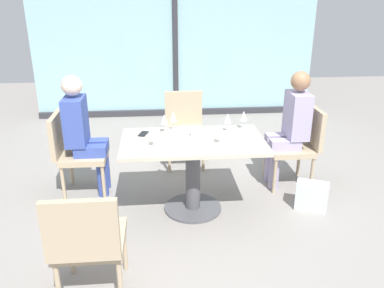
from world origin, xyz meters
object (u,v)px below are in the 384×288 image
chair_far_left (74,149)px  wine_glass_0 (164,120)px  person_far_right (291,124)px  person_far_left (83,130)px  chair_far_right (299,142)px  handbag_0 (311,196)px  dining_table_main (193,159)px  wine_glass_3 (220,130)px  wine_glass_4 (173,117)px  coffee_cup (195,132)px  chair_front_left (88,239)px  wine_glass_2 (244,116)px  cell_phone_on_table (143,134)px  chair_near_window (184,124)px  wine_glass_1 (228,119)px  wine_glass_5 (153,132)px

chair_far_left → wine_glass_0: 1.03m
person_far_right → person_far_left: size_ratio=1.00×
chair_far_right → person_far_left: 2.27m
handbag_0 → dining_table_main: bearing=-160.9°
chair_far_right → person_far_right: (-0.11, 0.00, 0.20)m
dining_table_main → wine_glass_3: (0.23, -0.11, 0.33)m
wine_glass_4 → coffee_cup: size_ratio=2.06×
coffee_cup → chair_front_left: bearing=-123.6°
wine_glass_2 → cell_phone_on_table: size_ratio=1.28×
cell_phone_on_table → wine_glass_3: bearing=-7.3°
chair_near_window → wine_glass_1: wine_glass_1 is taller
chair_far_left → chair_far_right: bearing=0.0°
chair_near_window → wine_glass_4: (-0.17, -0.85, 0.37)m
wine_glass_3 → person_far_left: bearing=156.7°
person_far_left → wine_glass_2: person_far_left is taller
chair_far_right → wine_glass_0: size_ratio=4.70×
person_far_right → person_far_left: same height
wine_glass_3 → cell_phone_on_table: wine_glass_3 is taller
chair_far_right → wine_glass_1: bearing=-162.9°
wine_glass_2 → cell_phone_on_table: 1.00m
wine_glass_1 → wine_glass_4: (-0.52, 0.10, 0.00)m
chair_front_left → wine_glass_4: 1.62m
wine_glass_2 → handbag_0: wine_glass_2 is taller
person_far_right → cell_phone_on_table: 1.56m
chair_far_left → wine_glass_2: (1.71, -0.19, 0.37)m
chair_near_window → handbag_0: bearing=-47.1°
wine_glass_0 → wine_glass_5: bearing=-106.4°
person_far_right → handbag_0: bearing=-81.5°
chair_far_right → chair_far_left: same height
chair_near_window → wine_glass_3: 1.34m
chair_far_left → chair_front_left: size_ratio=1.00×
person_far_left → handbag_0: 2.37m
wine_glass_2 → wine_glass_4: (-0.69, 0.03, 0.00)m
cell_phone_on_table → wine_glass_4: bearing=35.8°
dining_table_main → wine_glass_2: (0.53, 0.26, 0.33)m
dining_table_main → person_far_left: person_far_left is taller
cell_phone_on_table → chair_far_left: bearing=177.5°
wine_glass_0 → coffee_cup: bearing=-25.2°
dining_table_main → coffee_cup: (0.03, 0.09, 0.24)m
chair_far_right → wine_glass_0: bearing=-170.9°
chair_front_left → wine_glass_0: (0.54, 1.37, 0.37)m
chair_near_window → person_far_left: 1.30m
chair_far_right → chair_near_window: 1.38m
chair_far_left → cell_phone_on_table: (0.73, -0.25, 0.24)m
chair_far_right → chair_far_left: bearing=180.0°
wine_glass_1 → handbag_0: size_ratio=0.62×
wine_glass_3 → wine_glass_5: size_ratio=1.00×
person_far_right → handbag_0: person_far_right is taller
coffee_cup → handbag_0: (1.13, -0.18, -0.64)m
chair_far_left → dining_table_main: bearing=-20.8°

